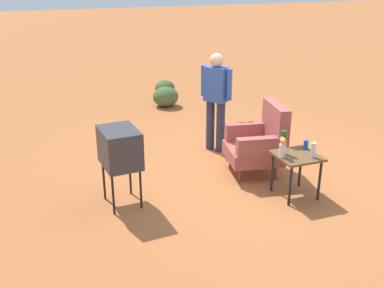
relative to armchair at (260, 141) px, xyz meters
name	(u,v)px	position (x,y,z in m)	size (l,w,h in m)	color
ground_plane	(248,170)	(-0.11, -0.12, -0.50)	(60.00, 60.00, 0.00)	#AD6033
armchair	(260,141)	(0.00, 0.00, 0.00)	(0.90, 0.91, 1.06)	brown
side_table	(297,161)	(0.83, 0.09, 0.01)	(0.56, 0.56, 0.59)	black
tv_on_stand	(120,148)	(0.23, -2.13, 0.28)	(0.63, 0.49, 1.03)	black
person_standing	(216,96)	(-1.06, -0.26, 0.44)	(0.49, 0.38, 1.64)	#2D3347
bottle_wine_green	(283,142)	(0.72, -0.07, 0.25)	(0.07, 0.07, 0.32)	#1E5623
soda_can_blue	(306,145)	(0.69, 0.31, 0.16)	(0.07, 0.07, 0.12)	blue
bottle_short_clear	(313,150)	(0.97, 0.23, 0.19)	(0.06, 0.06, 0.20)	silver
flower_vase	(283,146)	(0.82, -0.14, 0.24)	(0.15, 0.10, 0.27)	silver
shrub_near	(166,97)	(-3.83, -0.24, -0.28)	(0.57, 0.57, 0.44)	#475B33
shrub_mid	(165,88)	(-4.73, 0.03, -0.31)	(0.48, 0.48, 0.37)	#475B33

